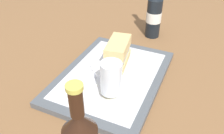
% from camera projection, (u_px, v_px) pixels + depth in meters
% --- Properties ---
extents(ground_plane, '(3.00, 3.00, 0.00)m').
position_uv_depth(ground_plane, '(112.00, 79.00, 0.78)').
color(ground_plane, brown).
extents(tray, '(0.44, 0.32, 0.02)m').
position_uv_depth(tray, '(112.00, 77.00, 0.77)').
color(tray, '#4C5156').
rests_on(tray, ground_plane).
extents(placemat, '(0.38, 0.27, 0.00)m').
position_uv_depth(placemat, '(112.00, 74.00, 0.76)').
color(placemat, silver).
rests_on(placemat, tray).
extents(plate, '(0.19, 0.19, 0.01)m').
position_uv_depth(plate, '(118.00, 65.00, 0.80)').
color(plate, white).
rests_on(plate, placemat).
extents(sandwich, '(0.14, 0.08, 0.08)m').
position_uv_depth(sandwich, '(118.00, 53.00, 0.76)').
color(sandwich, tan).
rests_on(sandwich, plate).
extents(beer_glass, '(0.06, 0.06, 0.12)m').
position_uv_depth(beer_glass, '(111.00, 80.00, 0.63)').
color(beer_glass, silver).
rests_on(beer_glass, placemat).
extents(napkin_folded, '(0.09, 0.07, 0.01)m').
position_uv_depth(napkin_folded, '(80.00, 91.00, 0.69)').
color(napkin_folded, white).
rests_on(napkin_folded, placemat).
extents(second_bottle, '(0.07, 0.07, 0.27)m').
position_uv_depth(second_bottle, '(154.00, 14.00, 0.97)').
color(second_bottle, black).
rests_on(second_bottle, ground_plane).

